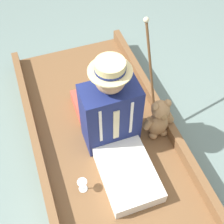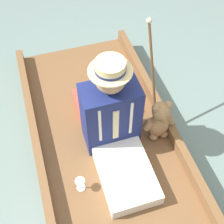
{
  "view_description": "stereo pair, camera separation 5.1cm",
  "coord_description": "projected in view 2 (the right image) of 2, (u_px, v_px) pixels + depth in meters",
  "views": [
    {
      "loc": [
        0.4,
        1.1,
        2.22
      ],
      "look_at": [
        -0.05,
        -0.19,
        0.48
      ],
      "focal_mm": 50.0,
      "sensor_mm": 36.0,
      "label": 1
    },
    {
      "loc": [
        0.35,
        1.12,
        2.22
      ],
      "look_at": [
        -0.05,
        -0.19,
        0.48
      ],
      "focal_mm": 50.0,
      "sensor_mm": 36.0,
      "label": 2
    }
  ],
  "objects": [
    {
      "name": "punt_boat",
      "position": [
        113.0,
        165.0,
        2.42
      ],
      "size": [
        1.11,
        2.79,
        0.22
      ],
      "color": "brown",
      "rests_on": "ground_plane"
    },
    {
      "name": "walking_cane",
      "position": [
        152.0,
        67.0,
        2.37
      ],
      "size": [
        0.04,
        0.4,
        0.81
      ],
      "color": "brown",
      "rests_on": "punt_boat"
    },
    {
      "name": "seat_cushion",
      "position": [
        103.0,
        101.0,
        2.7
      ],
      "size": [
        0.46,
        0.32,
        0.11
      ],
      "color": "#B24738",
      "rests_on": "punt_boat"
    },
    {
      "name": "seated_person",
      "position": [
        114.0,
        124.0,
        2.25
      ],
      "size": [
        0.41,
        0.79,
        0.82
      ],
      "rotation": [
        0.0,
        0.0,
        0.06
      ],
      "color": "white",
      "rests_on": "punt_boat"
    },
    {
      "name": "ground_plane",
      "position": [
        113.0,
        169.0,
        2.47
      ],
      "size": [
        16.0,
        16.0,
        0.0
      ],
      "primitive_type": "plane",
      "color": "slate"
    },
    {
      "name": "wine_glass",
      "position": [
        80.0,
        183.0,
        2.19
      ],
      "size": [
        0.07,
        0.07,
        0.11
      ],
      "color": "silver",
      "rests_on": "punt_boat"
    },
    {
      "name": "teddy_bear",
      "position": [
        159.0,
        121.0,
        2.41
      ],
      "size": [
        0.27,
        0.16,
        0.39
      ],
      "color": "#9E754C",
      "rests_on": "punt_boat"
    }
  ]
}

